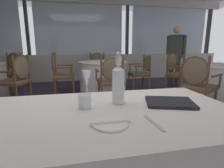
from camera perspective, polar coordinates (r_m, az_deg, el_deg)
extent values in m
plane|color=#47384C|center=(2.43, -5.96, -15.86)|extent=(13.17, 13.17, 0.00)
cube|color=beige|center=(5.98, -9.85, 5.24)|extent=(9.95, 0.12, 0.85)
cube|color=silver|center=(5.98, -10.30, 16.82)|extent=(2.74, 0.02, 1.56)
cube|color=#333338|center=(6.11, -25.65, 15.74)|extent=(0.08, 0.14, 1.56)
cube|color=silver|center=(6.83, 17.98, 15.84)|extent=(2.74, 0.02, 1.56)
cube|color=#333338|center=(6.21, 4.89, 16.79)|extent=(0.08, 0.14, 1.56)
cube|color=#333338|center=(7.69, 28.54, 14.52)|extent=(0.08, 0.14, 1.56)
cube|color=white|center=(1.06, -0.79, -9.16)|extent=(1.56, 0.89, 0.02)
cylinder|color=white|center=(0.88, -0.54, -12.63)|extent=(0.18, 0.18, 0.01)
cube|color=silver|center=(0.88, -0.55, -12.32)|extent=(0.20, 0.02, 0.00)
cube|color=silver|center=(0.92, 13.31, -12.09)|extent=(0.04, 0.19, 0.00)
cylinder|color=white|center=(1.17, 2.02, -0.89)|extent=(0.08, 0.08, 0.22)
cone|color=white|center=(1.14, 2.06, 5.27)|extent=(0.08, 0.08, 0.03)
cylinder|color=white|center=(1.14, 2.08, 7.51)|extent=(0.04, 0.04, 0.06)
sphere|color=silver|center=(1.14, 2.10, 9.62)|extent=(0.03, 0.03, 0.03)
cylinder|color=white|center=(1.26, -7.95, -5.10)|extent=(0.06, 0.06, 0.00)
cylinder|color=white|center=(1.25, -8.02, -3.04)|extent=(0.01, 0.01, 0.09)
cone|color=white|center=(1.23, -8.16, 1.66)|extent=(0.07, 0.07, 0.12)
cylinder|color=white|center=(1.11, -8.71, -5.46)|extent=(0.08, 0.08, 0.08)
cube|color=black|center=(1.23, 18.05, -5.62)|extent=(0.35, 0.30, 0.02)
cylinder|color=white|center=(4.28, -2.94, 7.12)|extent=(1.16, 1.16, 0.02)
cylinder|color=white|center=(4.33, -2.88, 2.05)|extent=(1.12, 1.12, 0.75)
cube|color=brown|center=(4.55, 8.64, 2.98)|extent=(0.46, 0.46, 0.05)
cube|color=#75664C|center=(4.54, 8.66, 3.52)|extent=(0.42, 0.42, 0.04)
cylinder|color=brown|center=(4.34, 6.97, -0.39)|extent=(0.04, 0.04, 0.39)
cylinder|color=brown|center=(4.71, 5.44, 0.66)|extent=(0.04, 0.04, 0.39)
cylinder|color=brown|center=(4.48, 11.83, -0.16)|extent=(0.04, 0.04, 0.39)
cylinder|color=brown|center=(4.84, 9.97, 0.84)|extent=(0.04, 0.04, 0.39)
cylinder|color=brown|center=(4.40, 12.11, 5.95)|extent=(0.04, 0.04, 0.47)
cylinder|color=brown|center=(4.77, 10.19, 6.50)|extent=(0.04, 0.04, 0.47)
ellipsoid|color=#75664C|center=(4.59, 11.30, 6.53)|extent=(0.05, 0.39, 0.39)
torus|color=brown|center=(4.59, 11.30, 6.53)|extent=(0.03, 0.41, 0.41)
cube|color=brown|center=(4.27, 9.65, 5.67)|extent=(0.37, 0.04, 0.03)
cylinder|color=brown|center=(4.24, 7.81, 4.18)|extent=(0.03, 0.03, 0.22)
cube|color=brown|center=(4.74, 7.47, 6.39)|extent=(0.37, 0.04, 0.03)
cylinder|color=brown|center=(4.71, 5.80, 5.04)|extent=(0.03, 0.03, 0.22)
cube|color=brown|center=(5.21, -4.43, 4.64)|extent=(0.46, 0.46, 0.05)
cube|color=#75664C|center=(5.21, -4.44, 5.11)|extent=(0.42, 0.42, 0.04)
cylinder|color=brown|center=(5.08, -1.86, 1.76)|extent=(0.04, 0.04, 0.43)
cylinder|color=brown|center=(5.03, -6.36, 1.58)|extent=(0.04, 0.04, 0.43)
cylinder|color=brown|center=(5.47, -2.57, 2.51)|extent=(0.04, 0.04, 0.43)
cylinder|color=brown|center=(5.43, -6.75, 2.35)|extent=(0.04, 0.04, 0.43)
cylinder|color=brown|center=(5.41, -2.62, 7.68)|extent=(0.04, 0.04, 0.46)
cylinder|color=brown|center=(5.36, -6.88, 7.56)|extent=(0.04, 0.04, 0.46)
ellipsoid|color=#75664C|center=(5.40, -4.77, 7.88)|extent=(0.39, 0.05, 0.39)
torus|color=brown|center=(5.40, -4.77, 7.88)|extent=(0.40, 0.03, 0.40)
cube|color=brown|center=(5.20, -1.69, 7.37)|extent=(0.04, 0.37, 0.03)
cylinder|color=brown|center=(5.08, -1.41, 6.00)|extent=(0.03, 0.03, 0.22)
cube|color=brown|center=(5.14, -7.23, 7.22)|extent=(0.04, 0.37, 0.03)
cylinder|color=brown|center=(5.01, -7.07, 5.83)|extent=(0.03, 0.03, 0.22)
cube|color=brown|center=(4.28, -15.14, 2.21)|extent=(0.46, 0.46, 0.05)
cube|color=#75664C|center=(4.27, -15.17, 2.78)|extent=(0.42, 0.42, 0.04)
cylinder|color=brown|center=(4.51, -12.30, -0.05)|extent=(0.04, 0.04, 0.40)
cylinder|color=brown|center=(4.12, -12.35, -1.22)|extent=(0.04, 0.04, 0.40)
cylinder|color=brown|center=(4.53, -17.36, -0.27)|extent=(0.04, 0.04, 0.40)
cylinder|color=brown|center=(4.15, -17.88, -1.45)|extent=(0.04, 0.04, 0.40)
cylinder|color=brown|center=(4.46, -17.78, 6.26)|extent=(0.04, 0.04, 0.54)
cylinder|color=brown|center=(4.06, -18.36, 5.68)|extent=(0.04, 0.04, 0.54)
ellipsoid|color=#75664C|center=(4.26, -18.29, 6.33)|extent=(0.05, 0.39, 0.45)
torus|color=brown|center=(4.26, -18.29, 6.33)|extent=(0.03, 0.46, 0.46)
cube|color=brown|center=(4.49, -14.88, 5.85)|extent=(0.37, 0.04, 0.03)
cylinder|color=brown|center=(4.50, -13.00, 4.54)|extent=(0.03, 0.03, 0.22)
cube|color=brown|center=(4.00, -15.25, 5.07)|extent=(0.37, 0.04, 0.03)
cylinder|color=brown|center=(4.00, -13.15, 3.60)|extent=(0.03, 0.03, 0.22)
cube|color=brown|center=(3.43, -0.56, 0.47)|extent=(0.46, 0.46, 0.05)
cube|color=#75664C|center=(3.42, -0.56, 1.17)|extent=(0.42, 0.42, 0.04)
cylinder|color=brown|center=(3.64, -4.24, -2.61)|extent=(0.04, 0.04, 0.42)
cylinder|color=brown|center=(3.71, 1.90, -2.30)|extent=(0.04, 0.04, 0.42)
cylinder|color=brown|center=(3.26, -3.33, -4.40)|extent=(0.04, 0.04, 0.42)
cylinder|color=brown|center=(3.34, 3.49, -4.00)|extent=(0.04, 0.04, 0.42)
cylinder|color=brown|center=(3.15, -3.45, 4.42)|extent=(0.04, 0.04, 0.49)
cylinder|color=brown|center=(3.23, 3.61, 4.62)|extent=(0.04, 0.04, 0.49)
ellipsoid|color=#75664C|center=(3.17, 0.18, 4.93)|extent=(0.39, 0.05, 0.41)
torus|color=brown|center=(3.17, 0.18, 4.93)|extent=(0.43, 0.03, 0.43)
cube|color=brown|center=(3.37, -4.82, 4.45)|extent=(0.04, 0.37, 0.03)
cylinder|color=brown|center=(3.52, -5.07, 2.98)|extent=(0.03, 0.03, 0.22)
cube|color=brown|center=(3.46, 3.45, 4.68)|extent=(0.04, 0.37, 0.03)
cylinder|color=brown|center=(3.61, 2.85, 3.25)|extent=(0.03, 0.03, 0.22)
cube|color=brown|center=(3.98, -28.92, 0.40)|extent=(0.61, 0.61, 0.05)
cube|color=#75664C|center=(3.97, -28.99, 1.01)|extent=(0.56, 0.56, 0.04)
cylinder|color=brown|center=(4.30, -28.91, -1.90)|extent=(0.04, 0.04, 0.40)
cylinder|color=brown|center=(3.75, -28.23, -3.73)|extent=(0.04, 0.04, 0.40)
cylinder|color=brown|center=(4.05, -24.62, -2.27)|extent=(0.04, 0.04, 0.40)
cylinder|color=brown|center=(3.66, -29.04, 3.97)|extent=(0.04, 0.04, 0.52)
cylinder|color=brown|center=(3.97, -25.28, 4.88)|extent=(0.04, 0.04, 0.52)
ellipsoid|color=#75664C|center=(3.80, -26.94, 4.83)|extent=(0.20, 0.38, 0.43)
torus|color=brown|center=(3.80, -26.94, 4.83)|extent=(0.21, 0.42, 0.44)
cube|color=brown|center=(3.78, -31.99, 3.28)|extent=(0.35, 0.18, 0.03)
cube|color=brown|center=(4.15, -27.25, 4.43)|extent=(0.35, 0.18, 0.03)
cylinder|color=brown|center=(4.25, -28.58, 2.96)|extent=(0.03, 0.03, 0.22)
cube|color=brown|center=(5.27, -30.03, 2.80)|extent=(0.61, 0.61, 0.05)
cube|color=#75664C|center=(5.27, -30.08, 3.26)|extent=(0.56, 0.56, 0.04)
cylinder|color=brown|center=(5.03, -29.57, -0.13)|extent=(0.04, 0.04, 0.40)
cylinder|color=brown|center=(5.33, -26.75, 0.77)|extent=(0.04, 0.04, 0.40)
cylinder|color=brown|center=(5.59, -29.96, 0.92)|extent=(0.04, 0.04, 0.40)
cylinder|color=brown|center=(5.26, -27.29, 6.20)|extent=(0.04, 0.04, 0.52)
cylinder|color=brown|center=(5.52, -30.52, 6.10)|extent=(0.04, 0.04, 0.52)
ellipsoid|color=#75664C|center=(5.40, -28.87, 6.44)|extent=(0.38, 0.20, 0.44)
torus|color=brown|center=(5.40, -28.87, 6.44)|extent=(0.42, 0.21, 0.45)
cube|color=brown|center=(5.07, -28.36, 5.45)|extent=(0.18, 0.35, 0.03)
cylinder|color=brown|center=(4.97, -29.28, 3.97)|extent=(0.03, 0.03, 0.22)
cube|color=brown|center=(5.40, -32.43, 5.35)|extent=(0.18, 0.35, 0.03)
cylinder|color=white|center=(4.12, 32.01, 5.07)|extent=(1.14, 1.14, 0.02)
cylinder|color=white|center=(4.18, 31.41, -0.14)|extent=(1.11, 1.11, 0.75)
cylinder|color=brown|center=(4.93, 31.85, -0.60)|extent=(0.04, 0.04, 0.40)
cylinder|color=brown|center=(4.93, 31.93, 3.65)|extent=(0.03, 0.03, 0.22)
cube|color=brown|center=(4.54, 20.68, 2.50)|extent=(0.62, 0.62, 0.05)
cube|color=#75664C|center=(4.53, 20.72, 3.04)|extent=(0.57, 0.57, 0.04)
cylinder|color=brown|center=(4.66, 23.83, -0.39)|extent=(0.04, 0.04, 0.41)
cylinder|color=brown|center=(4.31, 21.38, -1.13)|extent=(0.04, 0.04, 0.41)
cylinder|color=brown|center=(4.85, 19.66, 0.41)|extent=(0.04, 0.04, 0.41)
cylinder|color=brown|center=(4.52, 16.99, -0.24)|extent=(0.04, 0.04, 0.41)
cylinder|color=brown|center=(4.78, 20.10, 6.47)|extent=(0.04, 0.04, 0.52)
cylinder|color=brown|center=(4.44, 17.41, 6.27)|extent=(0.04, 0.04, 0.52)
ellipsoid|color=#75664C|center=(4.61, 18.67, 6.72)|extent=(0.37, 0.22, 0.44)
torus|color=brown|center=(4.61, 18.67, 6.72)|extent=(0.42, 0.23, 0.45)
cube|color=brown|center=(4.72, 22.67, 5.69)|extent=(0.20, 0.34, 0.03)
cylinder|color=brown|center=(4.66, 24.08, 4.14)|extent=(0.03, 0.03, 0.22)
cube|color=brown|center=(4.28, 19.45, 5.37)|extent=(0.20, 0.34, 0.03)
cylinder|color=brown|center=(4.23, 20.97, 3.66)|extent=(0.03, 0.03, 0.22)
cube|color=brown|center=(3.33, 26.16, -1.16)|extent=(0.62, 0.62, 0.05)
cube|color=#75664C|center=(3.32, 26.23, -0.44)|extent=(0.57, 0.57, 0.04)
cylinder|color=brown|center=(3.64, 24.32, -3.70)|extent=(0.04, 0.04, 0.42)
cylinder|color=brown|center=(3.49, 30.17, -4.95)|extent=(0.04, 0.04, 0.42)
cylinder|color=brown|center=(3.30, 21.15, -5.02)|extent=(0.04, 0.04, 0.42)
cylinder|color=brown|center=(3.14, 27.50, -6.50)|extent=(0.04, 0.04, 0.42)
cylinder|color=brown|center=(3.19, 21.88, 4.02)|extent=(0.04, 0.04, 0.53)
cylinder|color=brown|center=(3.02, 28.49, 2.99)|extent=(0.04, 0.04, 0.53)
ellipsoid|color=#75664C|center=(3.08, 25.02, 3.99)|extent=(0.22, 0.37, 0.45)
torus|color=brown|center=(3.08, 25.02, 3.99)|extent=(0.24, 0.42, 0.46)
cube|color=brown|center=(3.41, 22.91, 3.63)|extent=(0.34, 0.20, 0.03)
cylinder|color=brown|center=(3.55, 23.84, 2.06)|extent=(0.03, 0.03, 0.22)
cube|color=brown|center=(3.21, 30.75, 2.38)|extent=(0.34, 0.20, 0.03)
cylinder|color=brown|center=(3.36, 31.39, 0.76)|extent=(0.03, 0.03, 0.22)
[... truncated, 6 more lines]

